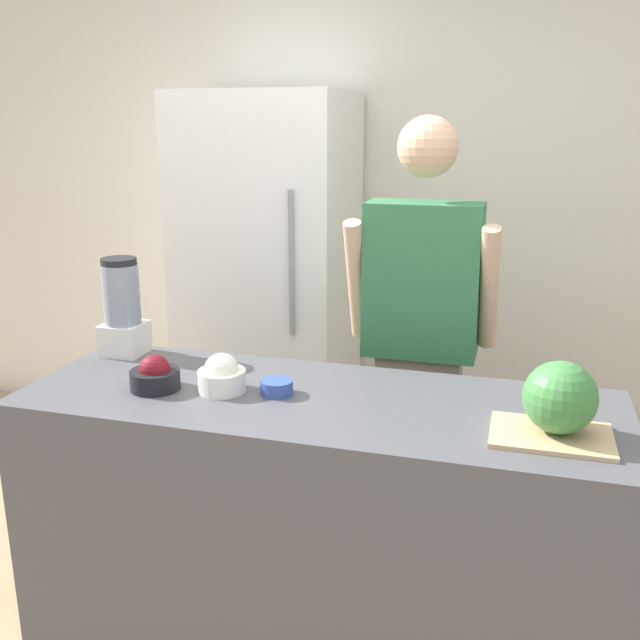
# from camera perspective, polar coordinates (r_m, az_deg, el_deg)

# --- Properties ---
(wall_back) EXTENTS (8.00, 0.06, 2.60)m
(wall_back) POSITION_cam_1_polar(r_m,az_deg,el_deg) (3.80, 6.96, 8.88)
(wall_back) COLOR silver
(wall_back) RESTS_ON ground_plane
(counter_island) EXTENTS (1.94, 0.68, 0.88)m
(counter_island) POSITION_cam_1_polar(r_m,az_deg,el_deg) (2.51, -0.23, -15.60)
(counter_island) COLOR #4C4C51
(counter_island) RESTS_ON ground_plane
(refrigerator) EXTENTS (0.80, 0.73, 1.88)m
(refrigerator) POSITION_cam_1_polar(r_m,az_deg,el_deg) (3.63, -4.03, 2.86)
(refrigerator) COLOR white
(refrigerator) RESTS_ON ground_plane
(person) EXTENTS (0.58, 0.27, 1.76)m
(person) POSITION_cam_1_polar(r_m,az_deg,el_deg) (2.85, 8.02, -1.46)
(person) COLOR gray
(person) RESTS_ON ground_plane
(cutting_board) EXTENTS (0.34, 0.24, 0.01)m
(cutting_board) POSITION_cam_1_polar(r_m,az_deg,el_deg) (2.13, 18.00, -8.78)
(cutting_board) COLOR tan
(cutting_board) RESTS_ON counter_island
(watermelon) EXTENTS (0.21, 0.21, 0.21)m
(watermelon) POSITION_cam_1_polar(r_m,az_deg,el_deg) (2.10, 18.65, -5.89)
(watermelon) COLOR #3D7F3D
(watermelon) RESTS_ON cutting_board
(bowl_cherries) EXTENTS (0.17, 0.17, 0.12)m
(bowl_cherries) POSITION_cam_1_polar(r_m,az_deg,el_deg) (2.42, -13.07, -4.38)
(bowl_cherries) COLOR black
(bowl_cherries) RESTS_ON counter_island
(bowl_cream) EXTENTS (0.16, 0.16, 0.13)m
(bowl_cream) POSITION_cam_1_polar(r_m,az_deg,el_deg) (2.36, -7.86, -4.46)
(bowl_cream) COLOR white
(bowl_cream) RESTS_ON counter_island
(bowl_small_blue) EXTENTS (0.11, 0.11, 0.05)m
(bowl_small_blue) POSITION_cam_1_polar(r_m,az_deg,el_deg) (2.33, -3.49, -5.39)
(bowl_small_blue) COLOR #334C9E
(bowl_small_blue) RESTS_ON counter_island
(blender) EXTENTS (0.15, 0.15, 0.37)m
(blender) POSITION_cam_1_polar(r_m,az_deg,el_deg) (2.78, -15.54, 0.88)
(blender) COLOR silver
(blender) RESTS_ON counter_island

